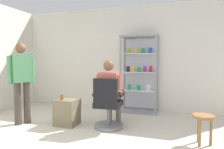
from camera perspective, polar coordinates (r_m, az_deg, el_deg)
back_wall at (r=5.31m, az=4.12°, el=4.70°), size 6.00×0.10×2.70m
display_cabinet_main at (r=5.01m, az=7.91°, el=0.32°), size 0.90×0.45×1.90m
office_chair at (r=3.78m, az=-1.21°, el=-9.58°), size 0.57×0.56×0.96m
seated_shopkeeper at (r=3.87m, az=-0.54°, el=-4.44°), size 0.50×0.58×1.29m
storage_crate at (r=4.11m, az=-12.78°, el=-10.47°), size 0.42×0.39×0.52m
tea_glass at (r=4.03m, az=-14.21°, el=-6.32°), size 0.06×0.06×0.10m
standing_customer at (r=4.37m, az=-24.54°, el=-0.92°), size 0.38×0.46×1.63m
wooden_stool at (r=3.38m, az=24.75°, el=-12.08°), size 0.32×0.32×0.46m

